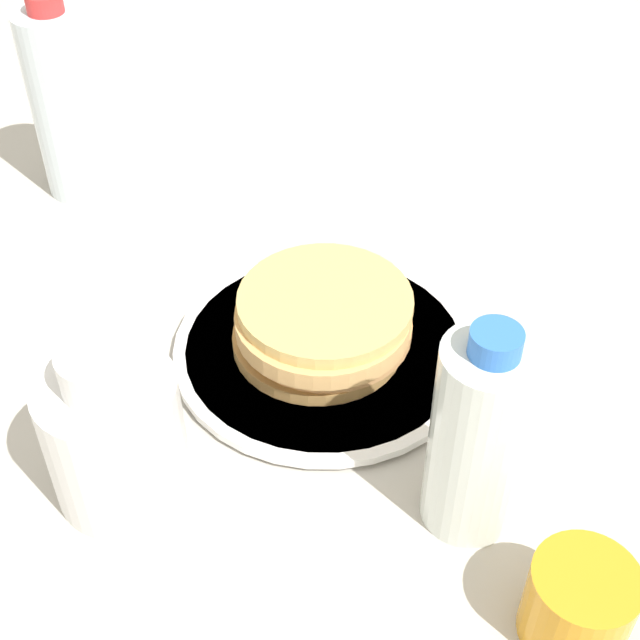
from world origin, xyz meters
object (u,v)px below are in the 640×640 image
(plate, at_px, (320,348))
(cream_jug, at_px, (114,433))
(water_bottle_near, at_px, (66,104))
(water_bottle_mid, at_px, (479,437))
(juice_glass, at_px, (578,605))
(pancake_stack, at_px, (324,322))

(plate, relative_size, cream_jug, 1.87)
(water_bottle_near, bearing_deg, water_bottle_mid, 58.14)
(cream_jug, relative_size, water_bottle_near, 0.65)
(plate, xyz_separation_m, water_bottle_mid, (0.13, 0.15, 0.08))
(plate, xyz_separation_m, juice_glass, (0.20, 0.24, 0.02))
(juice_glass, distance_m, water_bottle_near, 0.68)
(cream_jug, bearing_deg, water_bottle_mid, 102.37)
(plate, xyz_separation_m, cream_jug, (0.18, -0.10, 0.05))
(water_bottle_near, relative_size, water_bottle_mid, 1.19)
(pancake_stack, distance_m, juice_glass, 0.31)
(plate, height_order, juice_glass, juice_glass)
(juice_glass, bearing_deg, cream_jug, -93.31)
(plate, bearing_deg, pancake_stack, 87.86)
(juice_glass, xyz_separation_m, water_bottle_mid, (-0.07, -0.08, 0.05))
(plate, xyz_separation_m, pancake_stack, (0.00, 0.00, 0.03))
(pancake_stack, bearing_deg, juice_glass, 49.33)
(plate, relative_size, pancake_stack, 1.66)
(cream_jug, xyz_separation_m, water_bottle_mid, (-0.05, 0.25, 0.02))
(plate, bearing_deg, water_bottle_near, -117.75)
(pancake_stack, relative_size, juice_glass, 2.26)
(pancake_stack, bearing_deg, cream_jug, -29.17)
(juice_glass, height_order, water_bottle_mid, water_bottle_mid)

